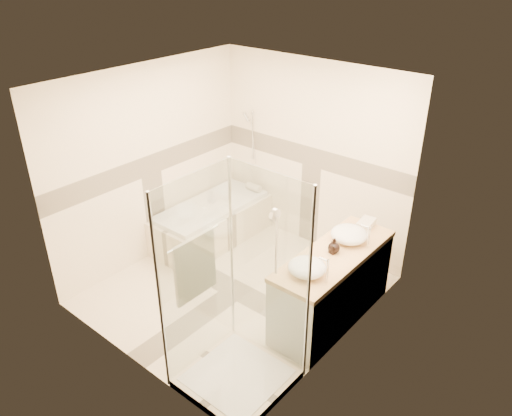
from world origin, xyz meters
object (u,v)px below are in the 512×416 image
Objects in this scene: bathtub at (212,221)px; amenity_bottle_b at (334,246)px; vessel_sink_near at (349,234)px; amenity_bottle_a at (333,247)px; vanity at (332,286)px; shower_enclosure at (232,331)px; vessel_sink_far at (307,267)px.

amenity_bottle_b is at bearing -9.33° from bathtub.
amenity_bottle_a is at bearing -90.00° from vessel_sink_near.
bathtub is 11.56× the size of amenity_bottle_a.
bathtub is 2.25m from amenity_bottle_a.
amenity_bottle_a is (-0.02, -0.02, 0.50)m from vanity.
amenity_bottle_b is at bearing -90.00° from vessel_sink_near.
bathtub is at bearing 170.24° from amenity_bottle_a.
vanity is at bearing 77.03° from shower_enclosure.
amenity_bottle_a is (0.27, 1.25, 0.42)m from shower_enclosure.
shower_enclosure reaches higher than amenity_bottle_b.
vessel_sink_far is at bearing -90.00° from amenity_bottle_a.
amenity_bottle_a is 0.02m from amenity_bottle_b.
vessel_sink_near reaches higher than vanity.
vessel_sink_far reaches higher than bathtub.
vessel_sink_near is at bearing 90.00° from amenity_bottle_a.
vessel_sink_far is (0.00, -0.79, -0.01)m from vessel_sink_near.
amenity_bottle_b is (0.00, -0.30, 0.00)m from vessel_sink_near.
amenity_bottle_a is at bearing -90.00° from amenity_bottle_b.
amenity_bottle_a is (0.00, 0.47, -0.00)m from vessel_sink_far.
vessel_sink_near is (-0.02, 0.30, 0.50)m from vanity.
bathtub is at bearing 170.75° from vanity.
vessel_sink_far is 2.29× the size of amenity_bottle_b.
shower_enclosure is 1.35m from amenity_bottle_a.
vanity is (2.15, -0.35, 0.12)m from bathtub.
amenity_bottle_b is (0.27, 1.27, 0.43)m from shower_enclosure.
vanity is 0.79× the size of shower_enclosure.
shower_enclosure reaches higher than bathtub.
amenity_bottle_a is (2.13, -0.37, 0.62)m from bathtub.
vanity is 9.97× the size of amenity_bottle_b.
amenity_bottle_a is (0.00, -0.32, -0.01)m from vessel_sink_near.
amenity_bottle_a is 0.91× the size of amenity_bottle_b.
vanity is 1.31m from shower_enclosure.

